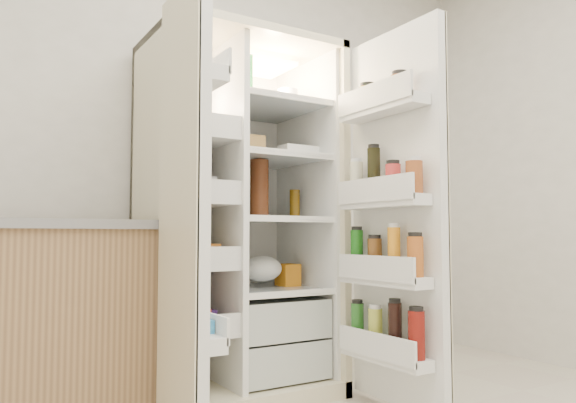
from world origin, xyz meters
TOP-DOWN VIEW (x-y plane):
  - wall_back at (0.00, 2.00)m, footprint 4.00×0.02m
  - refrigerator at (0.06, 1.65)m, footprint 0.92×0.70m
  - freezer_door at (-0.45, 1.05)m, footprint 0.15×0.40m
  - fridge_door at (0.53, 0.96)m, footprint 0.17×0.58m

SIDE VIEW (x-z plane):
  - refrigerator at x=0.06m, z-range -0.15..1.65m
  - fridge_door at x=0.53m, z-range 0.01..1.73m
  - freezer_door at x=-0.45m, z-range 0.03..1.75m
  - wall_back at x=0.00m, z-range 0.00..2.70m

